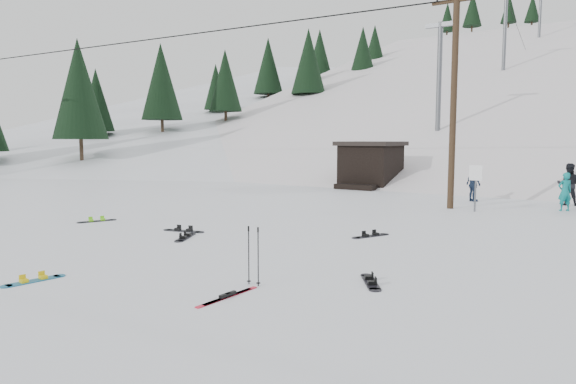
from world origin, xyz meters
The scene contains 21 objects.
ground centered at (0.00, 0.00, 0.00)m, with size 200.00×200.00×0.00m, color white.
ski_slope centered at (0.00, 55.00, -12.00)m, with size 60.00×75.00×45.00m, color white.
ridge_left centered at (-36.00, 48.00, -11.00)m, with size 34.00×85.00×38.00m, color white.
treeline_left centered at (-34.00, 40.00, 0.00)m, with size 20.00×64.00×10.00m, color black, non-canonical shape.
utility_pole centered at (2.00, 14.00, 4.68)m, with size 2.00×0.26×9.00m.
trail_sign centered at (3.10, 13.58, 1.27)m, with size 0.50×0.09×1.85m.
lift_hut centered at (-5.00, 20.94, 1.36)m, with size 3.40×4.10×2.75m.
lift_tower_near centered at (-4.00, 30.00, 7.86)m, with size 2.20×0.36×8.00m.
lift_tower_mid centered at (-4.00, 50.00, 14.36)m, with size 2.20×0.36×8.00m.
lift_tower_far centered at (-4.00, 70.00, 20.86)m, with size 2.20×0.36×8.00m.
hero_snowboard centered at (-1.49, -1.88, 0.02)m, with size 0.36×1.27×0.09m.
hero_skis centered at (2.44, -0.43, 0.02)m, with size 0.14×1.54×0.08m.
ski_poles centered at (2.33, 0.47, 0.60)m, with size 0.32×0.09×1.17m.
board_scatter_a centered at (-3.18, 3.87, 0.03)m, with size 1.40×0.54×0.10m.
board_scatter_b centered at (-2.35, 3.14, 0.03)m, with size 0.78×1.26×0.10m.
board_scatter_c centered at (-7.13, 3.52, 0.02)m, with size 0.64×1.28×0.09m.
board_scatter_d centered at (4.16, 1.92, 0.02)m, with size 0.85×1.11×0.09m.
board_scatter_f centered at (2.00, 6.44, 0.02)m, with size 0.69×1.27×0.10m.
skier_teal centered at (6.00, 15.87, 0.78)m, with size 0.57×0.37×1.55m, color #0B7474.
skier_dark centered at (5.88, 18.00, 0.92)m, with size 0.89×0.69×1.84m, color black.
skier_navy centered at (2.11, 17.05, 0.79)m, with size 0.93×0.39×1.59m, color #1C2B46.
Camera 1 is at (8.52, -7.27, 2.86)m, focal length 32.00 mm.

